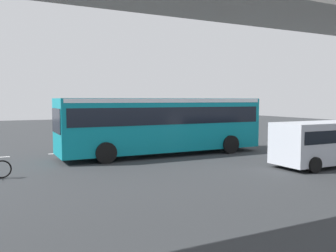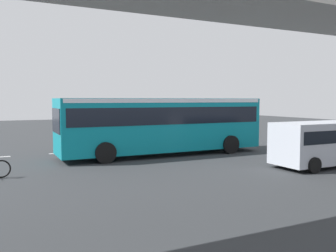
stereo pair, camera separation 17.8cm
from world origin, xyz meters
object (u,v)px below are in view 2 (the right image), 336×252
at_px(parked_van, 322,141).
at_px(traffic_sign, 55,121).
at_px(city_bus, 163,121).
at_px(pedestrian, 80,135).

height_order(parked_van, traffic_sign, traffic_sign).
distance_m(city_bus, pedestrian, 5.60).
bearing_deg(parked_van, pedestrian, -49.82).
height_order(city_bus, pedestrian, city_bus).
distance_m(city_bus, parked_van, 8.22).
bearing_deg(pedestrian, traffic_sign, 31.68).
distance_m(pedestrian, traffic_sign, 2.15).
xyz_separation_m(city_bus, traffic_sign, (5.34, -3.06, 0.01)).
xyz_separation_m(parked_van, traffic_sign, (10.45, -9.46, 0.71)).
bearing_deg(traffic_sign, city_bus, 150.19).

